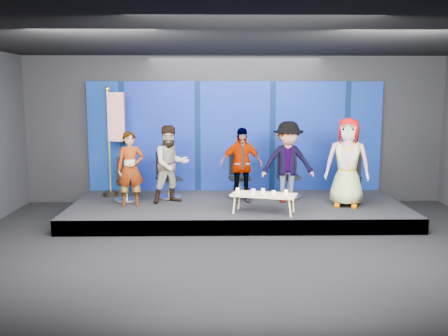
{
  "coord_description": "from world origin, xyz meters",
  "views": [
    {
      "loc": [
        -0.46,
        -7.95,
        2.6
      ],
      "look_at": [
        -0.29,
        2.4,
        1.07
      ],
      "focal_mm": 40.0,
      "sensor_mm": 36.0,
      "label": 1
    }
  ],
  "objects_px": {
    "chair_a": "(126,187)",
    "panelist_d": "(288,162)",
    "panelist_b": "(171,164)",
    "mug_b": "(253,192)",
    "panelist_a": "(130,169)",
    "chair_c": "(239,182)",
    "chair_d": "(288,182)",
    "mug_e": "(286,192)",
    "chair_b": "(168,183)",
    "chair_e": "(349,184)",
    "flag_stand": "(114,139)",
    "panelist_e": "(347,162)",
    "coffee_table": "(264,195)",
    "mug_a": "(238,190)",
    "mug_c": "(263,191)",
    "panelist_c": "(241,165)",
    "mug_d": "(274,193)"
  },
  "relations": [
    {
      "from": "chair_a",
      "to": "panelist_b",
      "type": "height_order",
      "value": "panelist_b"
    },
    {
      "from": "coffee_table",
      "to": "mug_e",
      "type": "height_order",
      "value": "mug_e"
    },
    {
      "from": "mug_b",
      "to": "panelist_a",
      "type": "bearing_deg",
      "value": 163.55
    },
    {
      "from": "chair_e",
      "to": "mug_a",
      "type": "xyz_separation_m",
      "value": [
        -2.46,
        -0.9,
        0.05
      ]
    },
    {
      "from": "chair_d",
      "to": "mug_e",
      "type": "relative_size",
      "value": 11.54
    },
    {
      "from": "chair_c",
      "to": "chair_d",
      "type": "xyz_separation_m",
      "value": [
        1.09,
        -0.07,
        0.03
      ]
    },
    {
      "from": "mug_e",
      "to": "chair_e",
      "type": "bearing_deg",
      "value": 36.29
    },
    {
      "from": "chair_b",
      "to": "chair_e",
      "type": "relative_size",
      "value": 0.9
    },
    {
      "from": "chair_d",
      "to": "coffee_table",
      "type": "distance_m",
      "value": 1.67
    },
    {
      "from": "coffee_table",
      "to": "mug_d",
      "type": "height_order",
      "value": "mug_d"
    },
    {
      "from": "coffee_table",
      "to": "mug_a",
      "type": "distance_m",
      "value": 0.53
    },
    {
      "from": "chair_a",
      "to": "panelist_d",
      "type": "xyz_separation_m",
      "value": [
        3.49,
        -0.17,
        0.55
      ]
    },
    {
      "from": "chair_a",
      "to": "panelist_c",
      "type": "relative_size",
      "value": 0.6
    },
    {
      "from": "mug_c",
      "to": "panelist_a",
      "type": "bearing_deg",
      "value": 166.86
    },
    {
      "from": "panelist_c",
      "to": "mug_e",
      "type": "distance_m",
      "value": 1.46
    },
    {
      "from": "chair_b",
      "to": "panelist_d",
      "type": "distance_m",
      "value": 2.71
    },
    {
      "from": "chair_e",
      "to": "flag_stand",
      "type": "distance_m",
      "value": 5.3
    },
    {
      "from": "panelist_c",
      "to": "mug_d",
      "type": "relative_size",
      "value": 18.66
    },
    {
      "from": "panelist_d",
      "to": "mug_a",
      "type": "distance_m",
      "value": 1.47
    },
    {
      "from": "panelist_a",
      "to": "chair_e",
      "type": "relative_size",
      "value": 1.36
    },
    {
      "from": "mug_c",
      "to": "mug_e",
      "type": "relative_size",
      "value": 0.98
    },
    {
      "from": "chair_b",
      "to": "mug_c",
      "type": "distance_m",
      "value": 2.45
    },
    {
      "from": "mug_e",
      "to": "panelist_a",
      "type": "bearing_deg",
      "value": 166.02
    },
    {
      "from": "chair_d",
      "to": "coffee_table",
      "type": "xyz_separation_m",
      "value": [
        -0.69,
        -1.52,
        -0.0
      ]
    },
    {
      "from": "chair_e",
      "to": "mug_a",
      "type": "distance_m",
      "value": 2.62
    },
    {
      "from": "chair_a",
      "to": "panelist_d",
      "type": "distance_m",
      "value": 3.54
    },
    {
      "from": "panelist_a",
      "to": "panelist_e",
      "type": "bearing_deg",
      "value": -12.94
    },
    {
      "from": "panelist_b",
      "to": "mug_a",
      "type": "distance_m",
      "value": 1.68
    },
    {
      "from": "mug_b",
      "to": "panelist_e",
      "type": "bearing_deg",
      "value": 16.99
    },
    {
      "from": "panelist_e",
      "to": "mug_d",
      "type": "relative_size",
      "value": 21.36
    },
    {
      "from": "mug_c",
      "to": "panelist_b",
      "type": "bearing_deg",
      "value": 153.89
    },
    {
      "from": "chair_e",
      "to": "panelist_b",
      "type": "bearing_deg",
      "value": -162.35
    },
    {
      "from": "panelist_a",
      "to": "mug_b",
      "type": "bearing_deg",
      "value": -27.68
    },
    {
      "from": "panelist_d",
      "to": "mug_e",
      "type": "distance_m",
      "value": 1.18
    },
    {
      "from": "chair_b",
      "to": "chair_e",
      "type": "distance_m",
      "value": 3.98
    },
    {
      "from": "panelist_b",
      "to": "mug_b",
      "type": "xyz_separation_m",
      "value": [
        1.68,
        -1.03,
        -0.4
      ]
    },
    {
      "from": "chair_c",
      "to": "panelist_b",
      "type": "bearing_deg",
      "value": -166.92
    },
    {
      "from": "coffee_table",
      "to": "mug_a",
      "type": "relative_size",
      "value": 15.09
    },
    {
      "from": "mug_c",
      "to": "panelist_d",
      "type": "bearing_deg",
      "value": 56.57
    },
    {
      "from": "panelist_b",
      "to": "mug_e",
      "type": "relative_size",
      "value": 17.81
    },
    {
      "from": "panelist_a",
      "to": "mug_c",
      "type": "xyz_separation_m",
      "value": [
        2.7,
        -0.63,
        -0.35
      ]
    },
    {
      "from": "chair_d",
      "to": "mug_a",
      "type": "distance_m",
      "value": 1.81
    },
    {
      "from": "chair_b",
      "to": "panelist_a",
      "type": "bearing_deg",
      "value": -157.63
    },
    {
      "from": "chair_b",
      "to": "panelist_c",
      "type": "xyz_separation_m",
      "value": [
        1.61,
        -0.41,
        0.47
      ]
    },
    {
      "from": "panelist_a",
      "to": "mug_d",
      "type": "distance_m",
      "value": 3.02
    },
    {
      "from": "mug_d",
      "to": "panelist_a",
      "type": "bearing_deg",
      "value": 164.07
    },
    {
      "from": "chair_a",
      "to": "mug_e",
      "type": "relative_size",
      "value": 10.27
    },
    {
      "from": "mug_b",
      "to": "mug_a",
      "type": "bearing_deg",
      "value": 149.49
    },
    {
      "from": "chair_d",
      "to": "mug_b",
      "type": "bearing_deg",
      "value": -121.46
    },
    {
      "from": "chair_c",
      "to": "mug_e",
      "type": "height_order",
      "value": "chair_c"
    }
  ]
}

